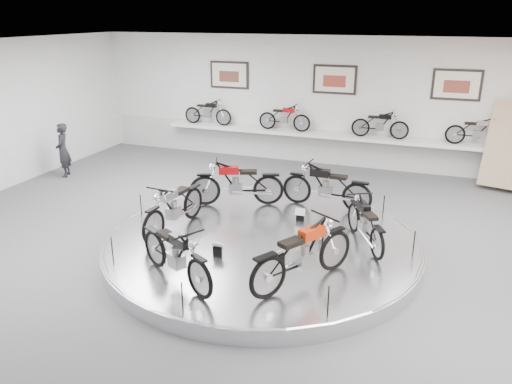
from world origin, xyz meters
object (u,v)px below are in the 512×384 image
(shelf, at_px, (330,136))
(bike_e, at_px, (176,253))
(bike_c, at_px, (237,183))
(bike_a, at_px, (365,222))
(bike_f, at_px, (303,253))
(display_platform, at_px, (262,244))
(bike_d, at_px, (174,206))
(bike_b, at_px, (327,186))
(visitor, at_px, (63,150))

(shelf, bearing_deg, bike_e, -95.21)
(bike_c, bearing_deg, bike_a, 138.83)
(bike_f, bearing_deg, display_platform, 71.73)
(display_platform, xyz_separation_m, bike_d, (-1.84, -0.29, 0.69))
(bike_b, height_order, bike_c, bike_c)
(bike_a, bearing_deg, bike_b, 4.97)
(display_platform, relative_size, visitor, 4.00)
(display_platform, relative_size, bike_b, 3.52)
(bike_a, distance_m, bike_f, 2.02)
(bike_e, distance_m, bike_f, 2.14)
(bike_a, relative_size, bike_d, 0.87)
(bike_a, xyz_separation_m, bike_f, (-0.75, -1.88, 0.09))
(bike_d, bearing_deg, visitor, -114.09)
(bike_e, relative_size, visitor, 1.10)
(bike_c, bearing_deg, bike_f, 107.39)
(bike_b, xyz_separation_m, bike_f, (0.40, -3.57, 0.03))
(bike_e, bearing_deg, bike_c, 125.63)
(bike_b, distance_m, bike_d, 3.59)
(bike_a, height_order, bike_b, bike_b)
(shelf, xyz_separation_m, bike_b, (0.86, -4.32, -0.16))
(bike_e, height_order, visitor, visitor)
(bike_e, xyz_separation_m, bike_f, (2.03, 0.66, 0.05))
(bike_a, xyz_separation_m, bike_b, (-1.14, 1.69, 0.06))
(bike_d, xyz_separation_m, bike_f, (3.09, -1.20, 0.03))
(shelf, xyz_separation_m, bike_f, (1.25, -7.89, -0.14))
(display_platform, relative_size, bike_a, 4.00)
(display_platform, distance_m, visitor, 7.71)
(bike_e, distance_m, visitor, 8.04)
(bike_f, height_order, visitor, visitor)
(bike_d, bearing_deg, bike_c, 164.97)
(bike_c, bearing_deg, display_platform, 106.16)
(shelf, bearing_deg, bike_a, -71.61)
(bike_a, distance_m, bike_e, 3.77)
(bike_c, xyz_separation_m, bike_d, (-0.67, -1.82, -0.02))
(bike_e, bearing_deg, bike_d, 149.12)
(display_platform, distance_m, bike_e, 2.39)
(display_platform, bearing_deg, bike_c, 127.53)
(bike_c, height_order, bike_e, bike_c)
(bike_e, bearing_deg, bike_b, 98.39)
(bike_b, relative_size, bike_f, 0.95)
(visitor, bearing_deg, bike_e, 25.02)
(bike_b, xyz_separation_m, bike_c, (-2.03, -0.55, 0.02))
(bike_f, bearing_deg, visitor, 95.37)
(shelf, distance_m, bike_f, 7.99)
(display_platform, height_order, bike_d, bike_d)
(shelf, bearing_deg, bike_c, -103.58)
(bike_f, bearing_deg, bike_b, 38.06)
(bike_d, height_order, bike_e, bike_d)
(bike_b, xyz_separation_m, bike_e, (-1.64, -4.23, -0.02))
(bike_b, height_order, visitor, visitor)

